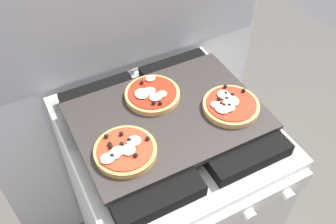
{
  "coord_description": "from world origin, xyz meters",
  "views": [
    {
      "loc": [
        -0.35,
        -0.67,
        1.71
      ],
      "look_at": [
        0.0,
        0.0,
        0.93
      ],
      "focal_mm": 40.21,
      "sensor_mm": 36.0,
      "label": 1
    }
  ],
  "objects_px": {
    "baking_tray": "(168,116)",
    "pizza_left": "(125,151)",
    "stove": "(168,199)",
    "pizza_right": "(230,105)",
    "pizza_center": "(152,94)"
  },
  "relations": [
    {
      "from": "stove",
      "to": "pizza_center",
      "type": "relative_size",
      "value": 5.41
    },
    {
      "from": "baking_tray",
      "to": "pizza_right",
      "type": "bearing_deg",
      "value": -19.87
    },
    {
      "from": "stove",
      "to": "pizza_center",
      "type": "bearing_deg",
      "value": 95.55
    },
    {
      "from": "pizza_center",
      "to": "baking_tray",
      "type": "bearing_deg",
      "value": -84.34
    },
    {
      "from": "pizza_left",
      "to": "pizza_center",
      "type": "height_order",
      "value": "same"
    },
    {
      "from": "stove",
      "to": "pizza_right",
      "type": "distance_m",
      "value": 0.51
    },
    {
      "from": "pizza_right",
      "to": "pizza_center",
      "type": "xyz_separation_m",
      "value": [
        -0.18,
        0.15,
        -0.0
      ]
    },
    {
      "from": "pizza_left",
      "to": "pizza_right",
      "type": "distance_m",
      "value": 0.34
    },
    {
      "from": "pizza_left",
      "to": "pizza_right",
      "type": "bearing_deg",
      "value": 1.98
    },
    {
      "from": "pizza_left",
      "to": "stove",
      "type": "bearing_deg",
      "value": 23.58
    },
    {
      "from": "baking_tray",
      "to": "stove",
      "type": "bearing_deg",
      "value": -90.0
    },
    {
      "from": "pizza_left",
      "to": "pizza_right",
      "type": "xyz_separation_m",
      "value": [
        0.34,
        0.01,
        0.0
      ]
    },
    {
      "from": "baking_tray",
      "to": "pizza_left",
      "type": "height_order",
      "value": "pizza_left"
    },
    {
      "from": "pizza_left",
      "to": "pizza_center",
      "type": "xyz_separation_m",
      "value": [
        0.16,
        0.16,
        -0.0
      ]
    },
    {
      "from": "pizza_right",
      "to": "baking_tray",
      "type": "bearing_deg",
      "value": 160.13
    }
  ]
}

